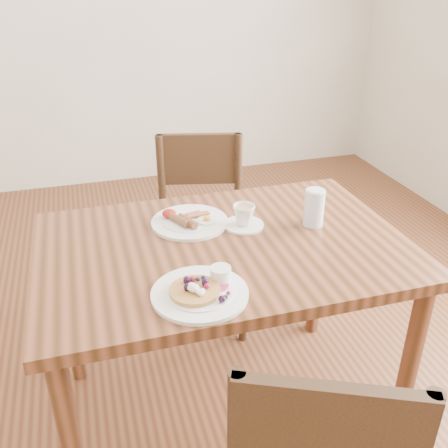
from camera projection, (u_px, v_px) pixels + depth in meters
name	position (u px, v px, depth m)	size (l,w,h in m)	color
ground	(224.00, 407.00, 1.98)	(5.00, 5.00, 0.00)	#522917
dining_table	(224.00, 268.00, 1.68)	(1.20, 0.80, 0.75)	brown
chair_far	(201.00, 224.00, 2.31)	(0.51, 0.51, 0.88)	#3F2817
pancake_plate	(201.00, 290.00, 1.37)	(0.27, 0.27, 0.06)	white
breakfast_plate	(189.00, 221.00, 1.75)	(0.27, 0.27, 0.04)	white
teacup_saucer	(244.00, 217.00, 1.72)	(0.14, 0.14, 0.08)	white
water_glass	(314.00, 208.00, 1.72)	(0.07, 0.07, 0.13)	silver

